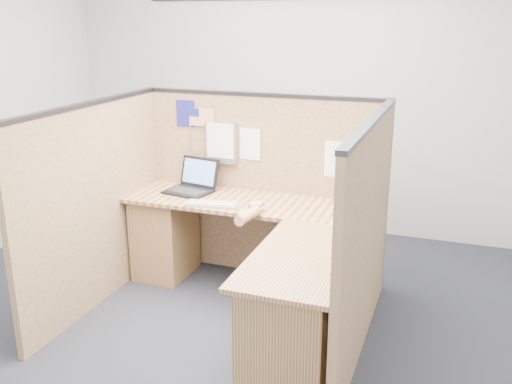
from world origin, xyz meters
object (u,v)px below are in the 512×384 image
at_px(l_desk, 254,264).
at_px(keyboard, 212,204).
at_px(mouse, 256,208).
at_px(laptop, 192,183).

relative_size(l_desk, keyboard, 4.69).
xyz_separation_m(keyboard, mouse, (0.36, 0.00, 0.01)).
relative_size(l_desk, laptop, 4.88).
distance_m(l_desk, keyboard, 0.57).
height_order(l_desk, mouse, mouse).
distance_m(laptop, keyboard, 0.44).
xyz_separation_m(l_desk, laptop, (-0.72, 0.50, 0.40)).
relative_size(keyboard, mouse, 3.60).
distance_m(l_desk, laptop, 0.96).
bearing_deg(l_desk, mouse, 104.02).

